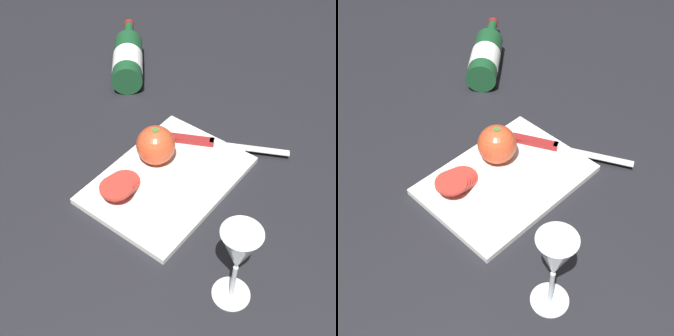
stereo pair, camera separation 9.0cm
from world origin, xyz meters
TOP-DOWN VIEW (x-y plane):
  - ground_plane at (0.00, 0.00)m, footprint 3.00×3.00m
  - cutting_board at (0.03, 0.03)m, footprint 0.36×0.25m
  - wine_bottle at (-0.25, -0.33)m, footprint 0.28×0.25m
  - wine_glass at (0.18, 0.29)m, footprint 0.07×0.07m
  - whole_tomato at (-0.00, -0.03)m, footprint 0.09×0.09m
  - knife at (-0.11, 0.02)m, footprint 0.15×0.27m
  - tomato_slice_stack_near at (0.12, -0.03)m, footprint 0.11×0.09m

SIDE VIEW (x-z plane):
  - ground_plane at x=0.00m, z-range 0.00..0.00m
  - cutting_board at x=0.03m, z-range 0.00..0.01m
  - knife at x=-0.11m, z-range 0.01..0.03m
  - tomato_slice_stack_near at x=0.12m, z-range 0.01..0.05m
  - wine_bottle at x=-0.25m, z-range 0.00..0.08m
  - whole_tomato at x=0.00m, z-range 0.01..0.10m
  - wine_glass at x=0.18m, z-range 0.04..0.22m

